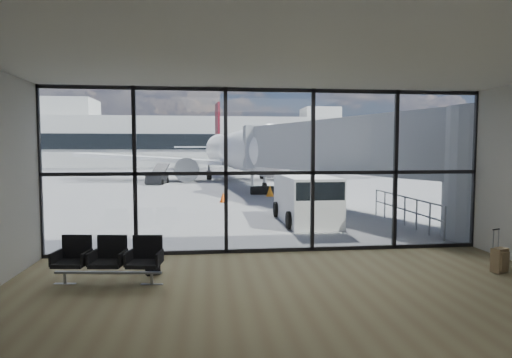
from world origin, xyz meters
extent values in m
plane|color=slate|center=(0.00, 40.00, 0.00)|extent=(220.00, 220.00, 0.00)
cube|color=brown|center=(0.00, -4.00, 0.01)|extent=(12.00, 8.00, 0.01)
cube|color=silver|center=(0.00, -4.00, 4.50)|extent=(12.00, 8.00, 0.02)
cube|color=beige|center=(0.00, -8.00, 2.25)|extent=(12.00, 0.02, 4.50)
cube|color=white|center=(0.00, 0.00, 2.25)|extent=(12.00, 0.04, 4.50)
cube|color=black|center=(0.00, 0.00, 0.06)|extent=(12.00, 0.12, 0.10)
cube|color=black|center=(0.00, 0.00, 2.20)|extent=(12.00, 0.12, 0.10)
cube|color=black|center=(0.00, 0.00, 4.44)|extent=(12.00, 0.12, 0.10)
cube|color=black|center=(-6.00, 0.00, 2.25)|extent=(0.10, 0.12, 4.50)
cube|color=black|center=(-3.60, 0.00, 2.25)|extent=(0.10, 0.12, 4.50)
cube|color=black|center=(-1.20, 0.00, 2.25)|extent=(0.10, 0.12, 4.50)
cube|color=black|center=(1.20, 0.00, 2.25)|extent=(0.10, 0.12, 4.50)
cube|color=black|center=(3.60, 0.00, 2.25)|extent=(0.10, 0.12, 4.50)
cube|color=black|center=(6.00, 0.00, 2.25)|extent=(0.10, 0.12, 4.50)
cylinder|color=#97999B|center=(7.20, 1.00, 2.10)|extent=(2.80, 2.80, 4.20)
cube|color=#97999B|center=(4.55, 8.00, 3.00)|extent=(7.45, 14.81, 2.40)
cube|color=#97999B|center=(1.90, 15.00, 3.00)|extent=(2.60, 2.20, 2.60)
cylinder|color=gray|center=(1.10, 15.00, 0.90)|extent=(0.20, 0.20, 1.80)
cylinder|color=gray|center=(2.70, 15.00, 0.90)|extent=(0.20, 0.20, 1.80)
cylinder|color=black|center=(1.90, 15.00, 0.25)|extent=(1.80, 0.56, 0.56)
cylinder|color=gray|center=(5.60, 0.80, 0.55)|extent=(0.06, 0.06, 1.10)
cylinder|color=gray|center=(5.60, 1.70, 0.55)|extent=(0.06, 0.06, 1.10)
cylinder|color=gray|center=(5.60, 2.60, 0.55)|extent=(0.06, 0.06, 1.10)
cylinder|color=gray|center=(5.60, 3.50, 0.55)|extent=(0.06, 0.06, 1.10)
cylinder|color=gray|center=(5.60, 4.40, 0.55)|extent=(0.06, 0.06, 1.10)
cylinder|color=gray|center=(5.60, 5.30, 0.55)|extent=(0.06, 0.06, 1.10)
cylinder|color=gray|center=(5.60, 6.20, 0.55)|extent=(0.06, 0.06, 1.10)
cylinder|color=gray|center=(5.60, 3.50, 1.08)|extent=(0.06, 5.40, 0.06)
cylinder|color=gray|center=(5.60, 3.50, 0.60)|extent=(0.06, 5.40, 0.06)
cube|color=beige|center=(0.00, 62.00, 4.00)|extent=(80.00, 12.00, 8.00)
cube|color=black|center=(0.00, 55.90, 4.00)|extent=(80.00, 0.20, 2.40)
cube|color=beige|center=(-25.00, 62.00, 9.50)|extent=(10.00, 8.00, 3.00)
cube|color=beige|center=(18.00, 62.00, 9.00)|extent=(6.00, 6.00, 2.00)
cylinder|color=#382619|center=(-39.00, 72.00, 1.53)|extent=(0.50, 0.50, 3.06)
sphere|color=#1B3213|center=(-39.00, 72.00, 5.27)|extent=(5.61, 5.61, 5.61)
cylinder|color=#382619|center=(-33.00, 72.00, 1.71)|extent=(0.50, 0.50, 3.42)
sphere|color=#1B3213|center=(-33.00, 72.00, 5.89)|extent=(6.27, 6.27, 6.27)
cylinder|color=#382619|center=(-27.00, 72.00, 1.35)|extent=(0.50, 0.50, 2.70)
sphere|color=#1B3213|center=(-27.00, 72.00, 4.65)|extent=(4.95, 4.95, 4.95)
cylinder|color=#382619|center=(-21.00, 72.00, 1.53)|extent=(0.50, 0.50, 3.06)
sphere|color=#1B3213|center=(-21.00, 72.00, 5.27)|extent=(5.61, 5.61, 5.61)
cylinder|color=#382619|center=(-15.00, 72.00, 1.71)|extent=(0.50, 0.50, 3.42)
sphere|color=#1B3213|center=(-15.00, 72.00, 5.89)|extent=(6.27, 6.27, 6.27)
cube|color=gray|center=(-3.79, -2.43, 0.26)|extent=(2.25, 0.38, 0.04)
cube|color=black|center=(-4.56, -2.32, 0.45)|extent=(0.71, 0.67, 0.08)
cube|color=black|center=(-4.52, -2.04, 0.72)|extent=(0.64, 0.16, 0.56)
cube|color=black|center=(-3.79, -2.43, 0.45)|extent=(0.71, 0.67, 0.08)
cube|color=black|center=(-3.76, -2.14, 0.72)|extent=(0.64, 0.16, 0.56)
cube|color=black|center=(-3.03, -2.53, 0.45)|extent=(0.71, 0.67, 0.08)
cube|color=black|center=(-2.99, -2.24, 0.72)|extent=(0.64, 0.16, 0.56)
cylinder|color=gray|center=(-4.71, -2.30, 0.13)|extent=(0.06, 0.06, 0.26)
cylinder|color=gray|center=(-2.88, -2.55, 0.13)|extent=(0.06, 0.06, 0.26)
cube|color=black|center=(-2.95, -1.83, 0.21)|extent=(0.35, 0.29, 0.42)
cube|color=black|center=(-2.90, -1.93, 0.21)|extent=(0.25, 0.14, 0.28)
cylinder|color=black|center=(-2.98, -1.74, 0.42)|extent=(0.29, 0.18, 0.08)
cube|color=brown|center=(4.99, -2.56, 0.30)|extent=(0.43, 0.35, 0.55)
cube|color=brown|center=(5.03, -2.68, 0.30)|extent=(0.30, 0.16, 0.41)
cylinder|color=gray|center=(4.85, -2.51, 0.77)|extent=(0.02, 0.02, 0.46)
cylinder|color=gray|center=(5.04, -2.43, 0.77)|extent=(0.02, 0.02, 0.46)
cube|color=black|center=(4.95, -2.47, 1.00)|extent=(0.24, 0.12, 0.02)
cylinder|color=black|center=(4.85, -2.51, 0.03)|extent=(0.05, 0.07, 0.06)
cylinder|color=black|center=(5.04, -2.43, 0.03)|extent=(0.05, 0.07, 0.06)
cylinder|color=white|center=(1.06, 28.40, 2.74)|extent=(5.75, 27.62, 3.38)
sphere|color=white|center=(2.25, 14.74, 2.74)|extent=(3.38, 3.38, 3.38)
cone|color=white|center=(-0.33, 44.35, 3.02)|extent=(3.85, 5.76, 3.38)
cube|color=black|center=(2.20, 15.29, 3.20)|extent=(2.10, 1.27, 0.46)
cube|color=white|center=(-6.76, 28.64, 1.97)|extent=(14.07, 6.12, 1.08)
cylinder|color=black|center=(-3.60, 27.08, 1.05)|extent=(2.18, 3.26, 1.92)
cube|color=white|center=(-3.21, 43.64, 3.11)|extent=(5.19, 2.25, 0.16)
cube|color=white|center=(8.72, 29.99, 1.97)|extent=(13.84, 8.22, 1.08)
cylinder|color=black|center=(5.88, 27.91, 1.05)|extent=(2.18, 3.26, 1.92)
cube|color=white|center=(2.62, 44.14, 3.11)|extent=(5.29, 3.04, 0.16)
cube|color=maroon|center=(-0.33, 44.35, 6.04)|extent=(0.58, 3.49, 5.49)
cylinder|color=gray|center=(2.09, 16.56, 0.64)|extent=(0.18, 0.18, 1.28)
cylinder|color=black|center=(2.09, 16.56, 0.32)|extent=(0.28, 0.66, 0.64)
cylinder|color=black|center=(-1.53, 28.64, 0.41)|extent=(0.49, 0.91, 0.88)
cylinder|color=black|center=(3.57, 29.08, 0.41)|extent=(0.49, 0.91, 0.88)
cube|color=white|center=(2.12, 4.72, 0.91)|extent=(1.86, 4.20, 1.82)
cube|color=black|center=(2.14, 3.17, 1.41)|extent=(1.74, 1.11, 0.64)
cylinder|color=black|center=(1.23, 3.35, 0.32)|extent=(0.23, 0.64, 0.64)
cylinder|color=black|center=(3.05, 3.37, 0.32)|extent=(0.23, 0.64, 0.64)
cylinder|color=black|center=(1.20, 6.07, 0.32)|extent=(0.23, 0.64, 0.64)
cylinder|color=black|center=(3.02, 6.09, 0.32)|extent=(0.23, 0.64, 0.64)
cube|color=black|center=(-5.77, 24.00, 0.49)|extent=(1.61, 2.84, 0.90)
cube|color=black|center=(-5.62, 25.07, 1.17)|extent=(1.37, 2.37, 0.93)
cylinder|color=black|center=(-6.52, 23.20, 0.22)|extent=(0.24, 0.47, 0.45)
cylinder|color=black|center=(-5.27, 23.02, 0.22)|extent=(0.24, 0.47, 0.45)
cylinder|color=black|center=(-6.27, 24.98, 0.22)|extent=(0.24, 0.47, 0.45)
cylinder|color=black|center=(-5.03, 24.80, 0.22)|extent=(0.24, 0.47, 0.45)
cube|color=gold|center=(-14.00, 16.76, 0.43)|extent=(1.94, 2.90, 0.77)
cube|color=gray|center=(-13.88, 17.52, 1.54)|extent=(1.67, 2.36, 1.42)
cylinder|color=black|center=(-13.39, 15.69, 0.21)|extent=(0.26, 0.45, 0.42)
cylinder|color=black|center=(-14.61, 17.83, 0.21)|extent=(0.26, 0.45, 0.42)
cylinder|color=black|center=(-13.09, 17.59, 0.21)|extent=(0.26, 0.45, 0.42)
cube|color=red|center=(2.60, 14.80, 0.01)|extent=(0.37, 0.37, 0.03)
cone|color=red|center=(2.60, 14.80, 0.27)|extent=(0.35, 0.35, 0.53)
cube|color=orange|center=(2.06, 13.88, 0.02)|extent=(0.48, 0.48, 0.03)
cone|color=orange|center=(2.06, 13.88, 0.34)|extent=(0.45, 0.45, 0.68)
cube|color=#F2550C|center=(-0.86, 11.30, 0.01)|extent=(0.38, 0.38, 0.03)
cone|color=#F2550C|center=(-0.86, 11.30, 0.27)|extent=(0.36, 0.36, 0.55)
camera|label=1|loc=(-1.70, -11.56, 2.85)|focal=30.00mm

